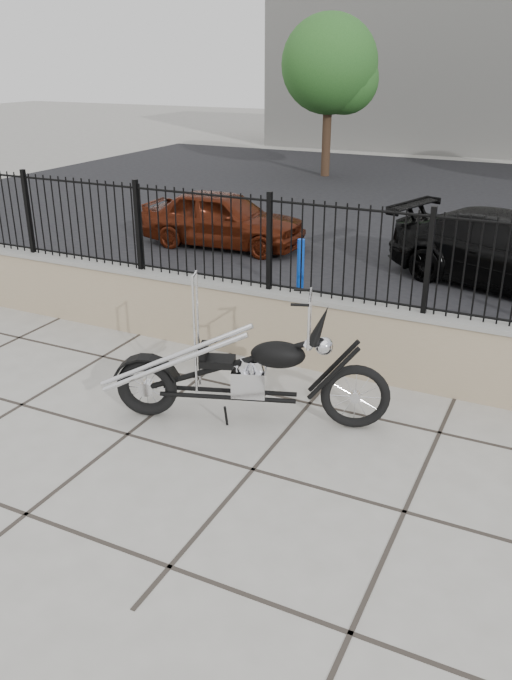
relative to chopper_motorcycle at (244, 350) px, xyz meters
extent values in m
plane|color=#99968E|center=(0.51, -0.81, -0.86)|extent=(90.00, 90.00, 0.00)
plane|color=black|center=(0.51, 11.69, -0.86)|extent=(30.00, 30.00, 0.00)
cube|color=gray|center=(0.51, 1.69, -0.38)|extent=(14.00, 0.36, 0.96)
cube|color=black|center=(0.51, 1.69, 0.70)|extent=(14.00, 0.08, 1.20)
imported|color=#4C190A|center=(-3.75, 6.41, -0.26)|extent=(3.56, 1.58, 1.19)
cylinder|color=blue|center=(-1.01, 4.05, -0.36)|extent=(0.15, 0.15, 1.01)
cylinder|color=#382619|center=(-5.03, 15.99, 0.59)|extent=(0.29, 0.29, 2.91)
sphere|color=#37722A|center=(-5.03, 15.99, 2.82)|extent=(3.10, 3.10, 3.10)
camera|label=1|loc=(2.93, -5.71, 2.86)|focal=35.00mm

